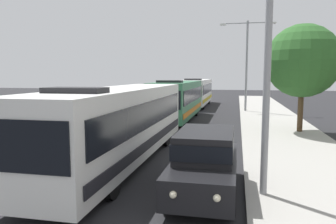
{
  "coord_description": "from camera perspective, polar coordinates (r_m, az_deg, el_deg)",
  "views": [
    {
      "loc": [
        3.3,
        -0.63,
        3.56
      ],
      "look_at": [
        -0.37,
        16.54,
        1.57
      ],
      "focal_mm": 34.68,
      "sensor_mm": 36.0,
      "label": 1
    }
  ],
  "objects": [
    {
      "name": "bus_lead",
      "position": [
        13.3,
        -8.28,
        -1.67
      ],
      "size": [
        2.58,
        12.43,
        3.21
      ],
      "color": "silver",
      "rests_on": "ground_plane"
    },
    {
      "name": "bus_second_in_line",
      "position": [
        25.73,
        1.75,
        2.31
      ],
      "size": [
        2.58,
        10.72,
        3.21
      ],
      "color": "#33724C",
      "rests_on": "ground_plane"
    },
    {
      "name": "bus_middle",
      "position": [
        37.91,
        5.1,
        3.63
      ],
      "size": [
        2.58,
        11.68,
        3.21
      ],
      "color": "silver",
      "rests_on": "ground_plane"
    },
    {
      "name": "white_suv",
      "position": [
        9.93,
        6.54,
        -8.31
      ],
      "size": [
        1.86,
        4.81,
        1.9
      ],
      "color": "black",
      "rests_on": "ground_plane"
    },
    {
      "name": "streetlamp_near",
      "position": [
        9.6,
        17.34,
        15.43
      ],
      "size": [
        5.64,
        0.28,
        8.09
      ],
      "color": "gray",
      "rests_on": "sidewalk"
    },
    {
      "name": "streetlamp_mid",
      "position": [
        31.99,
        13.68,
        9.37
      ],
      "size": [
        5.13,
        0.28,
        8.48
      ],
      "color": "gray",
      "rests_on": "sidewalk"
    },
    {
      "name": "roadside_tree",
      "position": [
        21.21,
        22.59,
        8.27
      ],
      "size": [
        4.38,
        4.38,
        6.45
      ],
      "color": "#4C3823",
      "rests_on": "sidewalk"
    }
  ]
}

